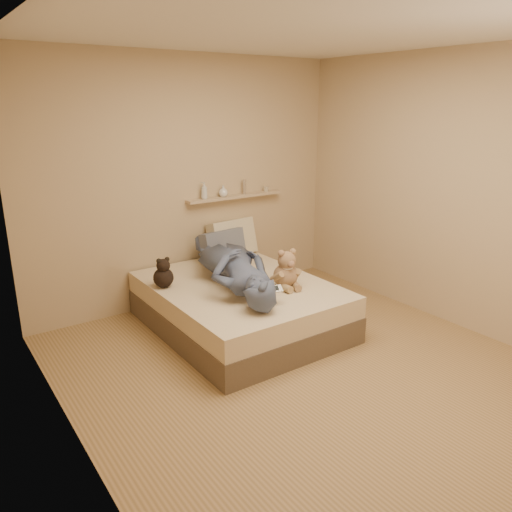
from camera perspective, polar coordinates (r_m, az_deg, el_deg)
room at (r=3.82m, az=5.61°, el=4.80°), size 3.80×3.80×3.80m
bed at (r=4.87m, az=-1.90°, el=-5.69°), size 1.50×1.90×0.45m
game_console at (r=4.26m, az=2.03°, el=-3.83°), size 0.17×0.09×0.05m
teddy_bear at (r=4.64m, az=3.49°, el=-1.83°), size 0.31×0.31×0.38m
dark_plush at (r=4.73m, az=-10.54°, el=-2.10°), size 0.19×0.19×0.29m
pillow_cream at (r=5.62m, az=-2.74°, el=2.06°), size 0.57×0.30×0.43m
pillow_grey at (r=5.41m, az=-3.77°, el=1.11°), size 0.52×0.27×0.36m
person at (r=4.68m, az=-2.54°, el=-1.15°), size 0.98×1.71×0.39m
wall_shelf at (r=5.64m, az=-2.36°, el=6.81°), size 1.20×0.12×0.03m
shelf_bottles at (r=5.53m, az=-3.93°, el=7.50°), size 0.90×0.13×0.18m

